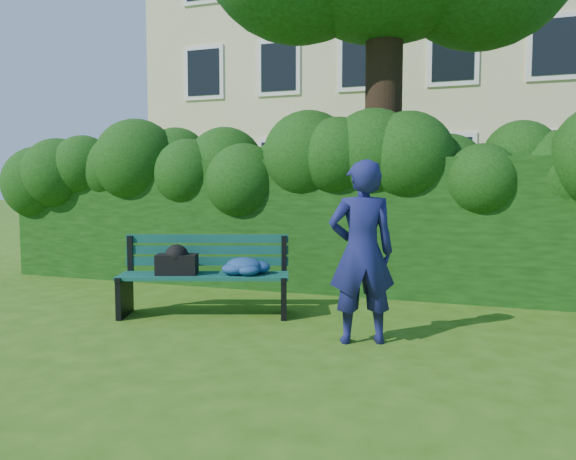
% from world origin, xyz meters
% --- Properties ---
extents(ground, '(80.00, 80.00, 0.00)m').
position_xyz_m(ground, '(0.00, 0.00, 0.00)').
color(ground, '#325A11').
rests_on(ground, ground).
extents(apartment_building, '(16.00, 8.08, 12.00)m').
position_xyz_m(apartment_building, '(-0.00, 13.99, 6.00)').
color(apartment_building, '#C6BF85').
rests_on(apartment_building, ground).
extents(hedge, '(10.00, 1.00, 1.80)m').
position_xyz_m(hedge, '(0.00, 2.20, 0.90)').
color(hedge, black).
rests_on(hedge, ground).
extents(park_bench, '(1.95, 1.14, 0.89)m').
position_xyz_m(park_bench, '(-0.79, 0.20, 0.50)').
color(park_bench, '#0D413B').
rests_on(park_bench, ground).
extents(man_reading, '(0.73, 0.61, 1.69)m').
position_xyz_m(man_reading, '(1.04, -0.32, 0.85)').
color(man_reading, navy).
rests_on(man_reading, ground).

